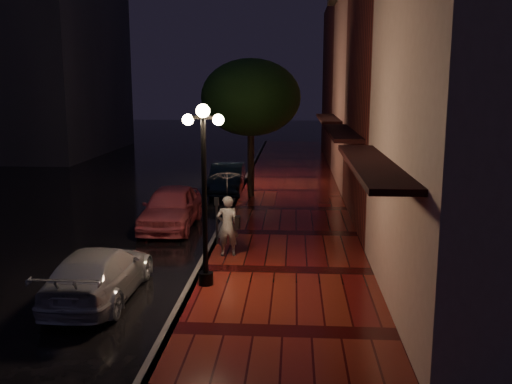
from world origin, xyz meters
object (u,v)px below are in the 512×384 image
at_px(silver_car, 99,274).
at_px(woman_with_umbrella, 227,200).
at_px(navy_car, 227,178).
at_px(parking_meter, 217,216).
at_px(streetlamp_near, 204,184).
at_px(pink_car, 171,207).
at_px(street_tree, 251,100).
at_px(streetlamp_far, 250,133).

xyz_separation_m(silver_car, woman_with_umbrella, (2.62, 3.09, 1.13)).
xyz_separation_m(navy_car, silver_car, (-1.42, -13.15, -0.07)).
height_order(silver_car, parking_meter, parking_meter).
bearing_deg(parking_meter, streetlamp_near, -81.07).
bearing_deg(silver_car, pink_car, -92.03).
bearing_deg(streetlamp_near, street_tree, 88.65).
distance_m(silver_car, parking_meter, 4.74).
distance_m(street_tree, parking_meter, 8.17).
relative_size(streetlamp_near, navy_car, 1.05).
bearing_deg(streetlamp_far, navy_car, -121.63).
relative_size(street_tree, woman_with_umbrella, 2.42).
height_order(street_tree, parking_meter, street_tree).
bearing_deg(woman_with_umbrella, navy_car, -94.06).
bearing_deg(silver_car, street_tree, -102.59).
height_order(streetlamp_far, pink_car, streetlamp_far).
relative_size(navy_car, parking_meter, 2.86).
xyz_separation_m(streetlamp_near, parking_meter, (-0.20, 3.50, -1.58)).
bearing_deg(navy_car, streetlamp_far, 56.59).
bearing_deg(streetlamp_near, woman_with_umbrella, 83.96).
height_order(pink_car, silver_car, pink_car).
xyz_separation_m(streetlamp_near, silver_car, (-2.37, -0.69, -1.99)).
relative_size(pink_car, parking_meter, 2.98).
bearing_deg(streetlamp_far, pink_car, -104.79).
distance_m(streetlamp_near, pink_car, 6.59).
xyz_separation_m(pink_car, woman_with_umbrella, (2.38, -3.56, 1.01)).
bearing_deg(pink_car, streetlamp_far, 74.75).
relative_size(streetlamp_near, streetlamp_far, 1.00).
bearing_deg(parking_meter, navy_car, 100.45).
bearing_deg(streetlamp_near, silver_car, -163.68).
xyz_separation_m(silver_car, parking_meter, (2.17, 4.20, 0.41)).
xyz_separation_m(street_tree, woman_with_umbrella, (-0.01, -8.60, -2.51)).
bearing_deg(silver_car, woman_with_umbrella, -130.27).
xyz_separation_m(street_tree, navy_car, (-1.21, 1.47, -3.57)).
bearing_deg(street_tree, silver_car, -102.67).
distance_m(street_tree, pink_car, 6.59).
bearing_deg(woman_with_umbrella, streetlamp_far, -99.63).
relative_size(streetlamp_far, parking_meter, 3.01).
height_order(streetlamp_far, woman_with_umbrella, streetlamp_far).
bearing_deg(silver_car, streetlamp_near, -163.60).
bearing_deg(street_tree, pink_car, -115.32).
height_order(pink_car, navy_car, pink_car).
bearing_deg(street_tree, parking_meter, -93.51).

